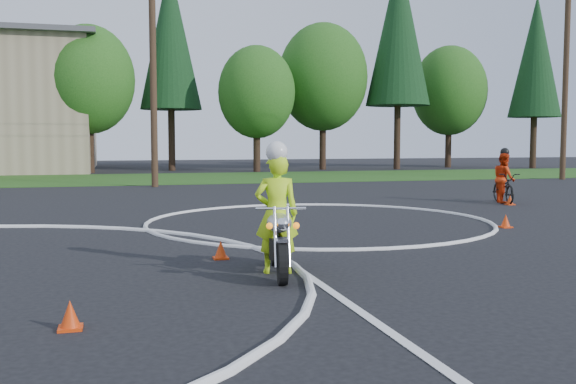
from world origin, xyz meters
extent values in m
cube|color=#1E4714|center=(0.00, 27.00, 0.01)|extent=(120.00, 10.00, 0.02)
torus|color=silver|center=(8.00, 8.00, 0.01)|extent=(8.10, 8.10, 0.10)
cylinder|color=black|center=(5.51, 1.83, 0.29)|extent=(0.22, 0.60, 0.59)
cylinder|color=black|center=(5.74, 3.17, 0.29)|extent=(0.22, 0.60, 0.59)
cube|color=black|center=(5.63, 2.55, 0.39)|extent=(0.36, 0.58, 0.29)
ellipsoid|color=#B2B2B7|center=(5.60, 2.36, 0.76)|extent=(0.45, 0.68, 0.27)
cube|color=black|center=(5.68, 2.84, 0.72)|extent=(0.35, 0.62, 0.10)
cylinder|color=white|center=(5.43, 1.92, 0.63)|extent=(0.10, 0.35, 0.79)
cylinder|color=white|center=(5.61, 1.89, 0.63)|extent=(0.10, 0.35, 0.79)
cube|color=white|center=(5.50, 1.81, 0.61)|extent=(0.17, 0.24, 0.05)
cylinder|color=silver|center=(5.55, 2.07, 1.00)|extent=(0.68, 0.15, 0.04)
sphere|color=silver|center=(5.49, 1.73, 0.83)|extent=(0.18, 0.18, 0.18)
sphere|color=orange|center=(5.32, 1.78, 0.80)|extent=(0.09, 0.09, 0.09)
sphere|color=orange|center=(5.67, 1.72, 0.80)|extent=(0.09, 0.09, 0.09)
cylinder|color=silver|center=(5.85, 2.91, 0.29)|extent=(0.21, 0.78, 0.08)
imported|color=#BFF81A|center=(5.62, 2.60, 0.86)|extent=(0.69, 0.52, 1.73)
sphere|color=silver|center=(5.62, 2.55, 1.75)|extent=(0.31, 0.31, 0.31)
imported|color=black|center=(14.99, 11.02, 0.47)|extent=(1.06, 1.87, 0.93)
imported|color=red|center=(14.99, 11.02, 0.78)|extent=(0.76, 0.88, 1.55)
sphere|color=black|center=(14.99, 11.02, 1.57)|extent=(0.27, 0.27, 0.27)
cone|color=red|center=(5.02, 3.91, 0.15)|extent=(0.22, 0.22, 0.30)
cube|color=red|center=(5.02, 3.91, 0.01)|extent=(0.24, 0.24, 0.03)
cone|color=red|center=(2.92, 0.43, 0.15)|extent=(0.22, 0.22, 0.30)
cube|color=red|center=(2.92, 0.43, 0.01)|extent=(0.24, 0.24, 0.03)
cone|color=red|center=(14.82, 10.43, 0.15)|extent=(0.22, 0.22, 0.30)
cube|color=red|center=(14.82, 10.43, 0.01)|extent=(0.24, 0.24, 0.03)
cone|color=red|center=(11.70, 6.01, 0.15)|extent=(0.22, 0.22, 0.30)
cube|color=red|center=(11.70, 6.01, 0.01)|extent=(0.24, 0.24, 0.03)
cylinder|color=#382619|center=(2.00, 34.00, 1.62)|extent=(0.44, 0.44, 3.24)
ellipsoid|color=#1E5116|center=(2.00, 34.00, 5.58)|extent=(5.40, 5.40, 6.48)
cylinder|color=#382619|center=(7.00, 36.00, 1.98)|extent=(0.44, 0.44, 3.96)
cone|color=black|center=(7.00, 36.00, 8.63)|extent=(3.96, 3.96, 9.35)
cylinder|color=#382619|center=(12.00, 33.00, 1.44)|extent=(0.44, 0.44, 2.88)
ellipsoid|color=#1E5116|center=(12.00, 33.00, 4.96)|extent=(4.80, 4.80, 5.76)
cylinder|color=#382619|center=(17.00, 35.00, 1.80)|extent=(0.44, 0.44, 3.60)
ellipsoid|color=#1E5116|center=(17.00, 35.00, 6.20)|extent=(6.00, 6.00, 7.20)
cylinder|color=#382619|center=(22.00, 34.00, 2.16)|extent=(0.44, 0.44, 4.32)
cone|color=black|center=(22.00, 34.00, 9.42)|extent=(4.32, 4.32, 10.20)
cylinder|color=#382619|center=(27.00, 36.00, 1.62)|extent=(0.44, 0.44, 3.24)
ellipsoid|color=#1E5116|center=(27.00, 36.00, 5.58)|extent=(5.40, 5.40, 6.48)
cylinder|color=#382619|center=(32.00, 33.00, 1.80)|extent=(0.44, 0.44, 3.60)
cone|color=black|center=(32.00, 33.00, 7.85)|extent=(3.60, 3.60, 8.50)
cylinder|color=#382619|center=(-2.00, 35.00, 1.44)|extent=(0.44, 0.44, 2.88)
ellipsoid|color=#1E5116|center=(-2.00, 35.00, 4.96)|extent=(4.80, 4.80, 5.76)
cylinder|color=#473321|center=(5.00, 21.00, 5.00)|extent=(0.28, 0.28, 10.00)
cylinder|color=#473321|center=(25.00, 21.00, 5.00)|extent=(0.28, 0.28, 10.00)
camera|label=1|loc=(3.38, -6.30, 1.90)|focal=40.00mm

